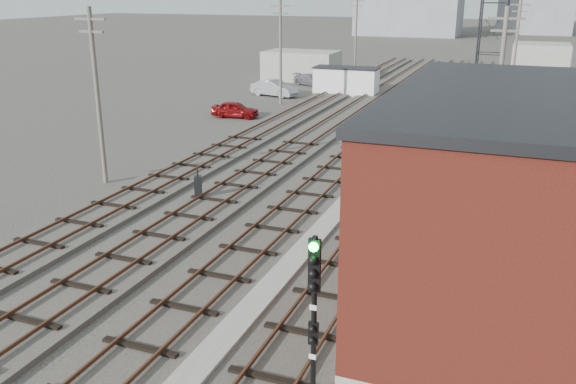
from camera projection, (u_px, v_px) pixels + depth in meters
The scene contains 21 objects.
ground at pixel (445, 88), 63.52m from camera, with size 320.00×320.00×0.00m, color #282621.
track_right at pixel (442, 130), 44.06m from camera, with size 3.20×90.00×0.39m.
track_mid_right at pixel (387, 126), 45.43m from camera, with size 3.20×90.00×0.39m.
track_mid_left at pixel (336, 122), 46.81m from camera, with size 3.20×90.00×0.39m.
track_left at pixel (288, 118), 48.18m from camera, with size 3.20×90.00×0.39m.
platform_curb at pixel (294, 263), 22.64m from camera, with size 0.90×28.00×0.26m, color gray.
brick_building at pixel (499, 217), 17.36m from camera, with size 6.54×12.20×7.22m.
lattice_tower at pixel (493, 29), 37.15m from camera, with size 1.60×1.60×15.00m.
utility_pole_left_a at pixel (97, 93), 30.93m from camera, with size 1.80×0.24×9.00m.
utility_pole_left_b at pixel (281, 49), 53.03m from camera, with size 1.80×0.24×9.00m.
utility_pole_left_c at pixel (356, 32), 75.13m from camera, with size 1.80×0.24×9.00m.
utility_pole_right_a at pixel (499, 91), 31.47m from camera, with size 1.80×0.24×9.00m.
utility_pole_right_b at pixel (516, 44), 58.00m from camera, with size 1.80×0.24×9.00m.
shed_left at pixel (301, 66), 68.51m from camera, with size 8.00×5.00×3.20m, color gray.
shed_right at pixel (540, 62), 68.63m from camera, with size 6.00×6.00×4.00m, color gray.
signal_mast at pixel (314, 307), 14.36m from camera, with size 0.40×0.42×4.47m.
switch_stand at pixel (198, 187), 29.41m from camera, with size 0.45×0.45×1.48m.
site_trailer at pixel (346, 81), 59.15m from camera, with size 6.31×2.87×2.63m.
car_red at pixel (235, 109), 48.63m from camera, with size 1.52×3.79×1.29m, color maroon.
car_silver at pixel (274, 88), 58.25m from camera, with size 1.63×4.69×1.54m, color #939699.
car_grey at pixel (311, 80), 64.92m from camera, with size 1.65×4.06×1.18m, color slate.
Camera 1 is at (7.76, -5.32, 9.80)m, focal length 38.00 mm.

